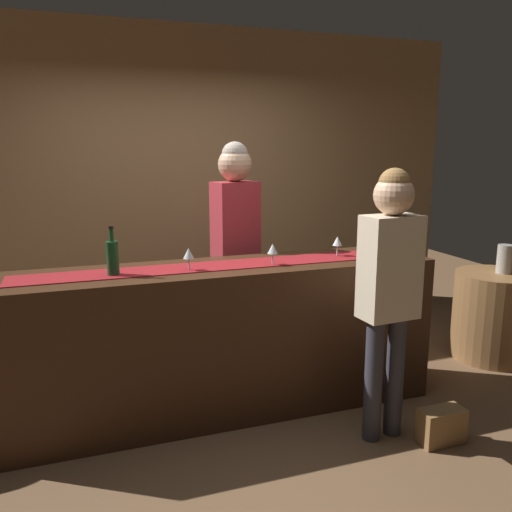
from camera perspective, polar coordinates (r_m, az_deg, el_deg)
The scene contains 14 objects.
ground_plane at distance 3.82m, azimuth -3.01°, elevation -16.06°, with size 10.00×10.00×0.00m, color brown.
back_wall at distance 5.25m, azimuth -9.10°, elevation 7.96°, with size 6.00×0.12×2.90m, color tan.
bar_counter at distance 3.61m, azimuth -3.10°, elevation -8.91°, with size 2.82×0.60×1.02m, color #3D2314.
counter_runner_cloth at distance 3.47m, azimuth -3.19°, elevation -0.99°, with size 2.68×0.28×0.01m, color maroon.
wine_bottle_green at distance 3.29m, azimuth -15.22°, elevation -0.13°, with size 0.07×0.07×0.30m.
wine_bottle_clear at distance 3.92m, azimuth 13.60°, elevation 1.82°, with size 0.07×0.07×0.30m.
wine_glass_near_customer at distance 3.32m, azimuth -7.30°, elevation 0.19°, with size 0.07×0.07×0.14m.
wine_glass_mid_counter at distance 3.78m, azimuth 8.78°, elevation 1.54°, with size 0.07×0.07×0.14m.
wine_glass_far_end at distance 3.45m, azimuth 1.81°, elevation 0.72°, with size 0.07×0.07×0.14m.
bartender at distance 4.06m, azimuth -2.23°, elevation 2.69°, with size 0.38×0.27×1.82m.
customer_sipping at distance 3.21m, azimuth 14.21°, elevation -2.24°, with size 0.35×0.23×1.66m.
round_side_table at distance 4.96m, azimuth 24.31°, elevation -5.87°, with size 0.68×0.68×0.74m, color olive.
vase_on_side_table at distance 4.88m, azimuth 25.29°, elevation -0.30°, with size 0.13×0.13×0.24m, color #A8A399.
handbag at distance 3.57m, azimuth 19.38°, elevation -16.92°, with size 0.28×0.14×0.22m, color olive.
Camera 1 is at (-0.93, -3.25, 1.78)m, focal length 37.06 mm.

